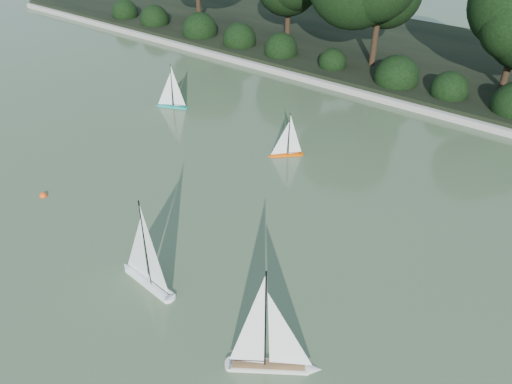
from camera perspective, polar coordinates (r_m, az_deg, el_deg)
ground at (r=8.20m, az=-2.80°, el=-13.21°), size 80.00×80.00×0.00m
pond_coping at (r=14.92m, az=20.08°, el=8.50°), size 40.00×0.35×0.18m
far_bank at (r=18.53m, az=24.47°, el=12.57°), size 40.00×8.00×0.30m
shrub_hedge at (r=15.58m, az=21.49°, el=10.74°), size 29.10×1.10×1.10m
sailboat_white_a at (r=8.64m, az=-12.71°, el=-8.50°), size 1.36×0.33×1.85m
sailboat_white_b at (r=7.26m, az=2.33°, el=-18.03°), size 1.24×0.93×1.89m
sailboat_orange at (r=12.01m, az=3.25°, el=4.96°), size 0.72×0.70×1.21m
sailboat_teal at (r=14.72m, az=-9.85°, el=10.31°), size 0.96×0.53×1.36m
race_buoy at (r=11.55m, az=-23.12°, el=-0.42°), size 0.16×0.16×0.16m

